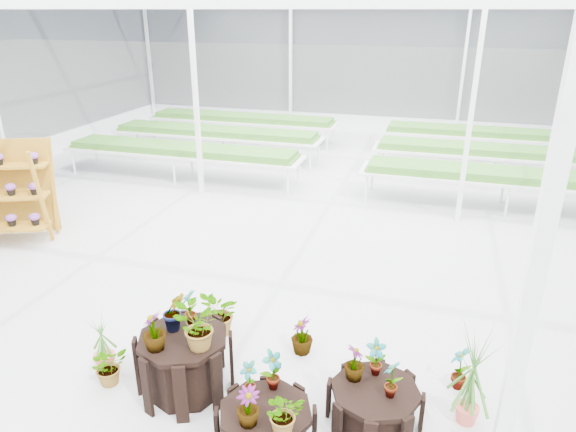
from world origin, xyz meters
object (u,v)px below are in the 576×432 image
(bird_table, at_px, (11,186))
(plinth_tall, at_px, (185,363))
(plinth_low, at_px, (374,405))
(plinth_mid, at_px, (266,430))
(shelf_rack, at_px, (1,193))

(bird_table, bearing_deg, plinth_tall, -45.28)
(plinth_low, bearing_deg, plinth_mid, -145.01)
(plinth_mid, distance_m, shelf_rack, 7.43)
(plinth_tall, height_order, plinth_low, plinth_tall)
(plinth_tall, xyz_separation_m, shelf_rack, (-5.30, 2.92, 0.58))
(plinth_tall, distance_m, plinth_low, 2.21)
(plinth_mid, relative_size, shelf_rack, 0.52)
(plinth_tall, relative_size, shelf_rack, 0.57)
(plinth_mid, relative_size, bird_table, 0.58)
(plinth_mid, bearing_deg, plinth_low, 34.99)
(plinth_mid, xyz_separation_m, plinth_low, (1.00, 0.70, -0.03))
(bird_table, bearing_deg, plinth_low, -36.95)
(plinth_mid, bearing_deg, plinth_tall, 153.43)
(plinth_mid, xyz_separation_m, bird_table, (-6.91, 4.17, 0.59))
(plinth_mid, height_order, shelf_rack, shelf_rack)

